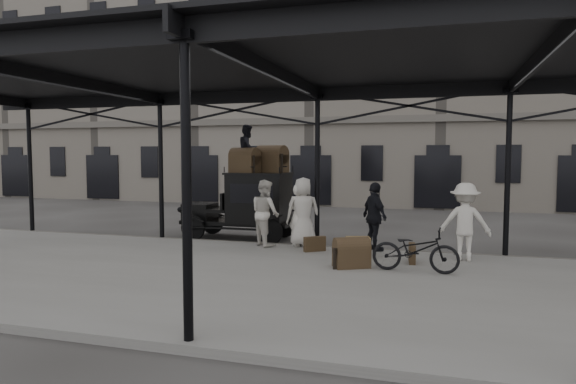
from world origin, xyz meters
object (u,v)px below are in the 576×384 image
at_px(porter_official, 375,217).
at_px(steamer_trunk_roof_near, 245,162).
at_px(porter_left, 299,215).
at_px(taxi, 250,202).
at_px(bicycle, 415,250).
at_px(steamer_trunk_platform, 351,255).

relative_size(porter_official, steamer_trunk_roof_near, 2.08).
xyz_separation_m(porter_left, porter_official, (2.17, -0.13, 0.04)).
relative_size(taxi, porter_official, 1.96).
xyz_separation_m(bicycle, steamer_trunk_platform, (-1.44, 0.06, -0.20)).
relative_size(bicycle, steamer_trunk_platform, 2.37).
distance_m(steamer_trunk_roof_near, steamer_trunk_platform, 5.74).
relative_size(porter_left, bicycle, 0.93).
xyz_separation_m(taxi, bicycle, (5.37, -3.84, -0.56)).
bearing_deg(porter_left, steamer_trunk_platform, 143.30).
distance_m(porter_official, steamer_trunk_platform, 2.30).
height_order(porter_left, porter_official, porter_official).
relative_size(taxi, steamer_trunk_platform, 4.57).
xyz_separation_m(bicycle, steamer_trunk_roof_near, (-5.46, 3.60, 1.86)).
bearing_deg(porter_left, bicycle, 158.45).
relative_size(porter_left, porter_official, 0.95).
relative_size(taxi, porter_left, 2.06).
height_order(porter_left, bicycle, porter_left).
bearing_deg(porter_official, steamer_trunk_platform, 136.09).
distance_m(taxi, porter_left, 2.51).
height_order(steamer_trunk_roof_near, steamer_trunk_platform, steamer_trunk_roof_near).
distance_m(taxi, steamer_trunk_platform, 5.52).
height_order(porter_official, steamer_trunk_roof_near, steamer_trunk_roof_near).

